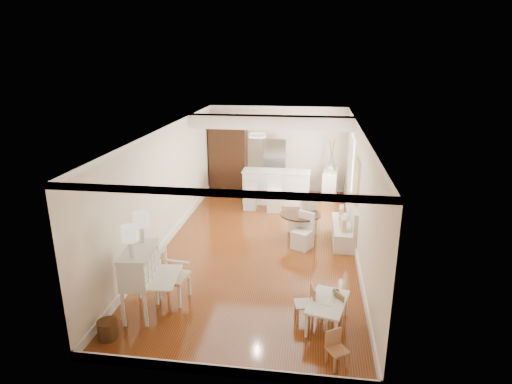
% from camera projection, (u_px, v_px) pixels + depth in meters
% --- Properties ---
extents(room, '(9.00, 9.04, 2.82)m').
position_uv_depth(room, '(264.00, 162.00, 10.03)').
color(room, brown).
rests_on(room, ground).
extents(secretary_bureau, '(1.05, 1.07, 1.22)m').
position_uv_depth(secretary_bureau, '(141.00, 281.00, 7.44)').
color(secretary_bureau, silver).
rests_on(secretary_bureau, ground).
extents(gustavian_armchair, '(0.63, 0.63, 1.00)m').
position_uv_depth(gustavian_armchair, '(172.00, 276.00, 7.85)').
color(gustavian_armchair, white).
rests_on(gustavian_armchair, ground).
extents(wicker_basket, '(0.39, 0.39, 0.32)m').
position_uv_depth(wicker_basket, '(108.00, 330.00, 6.87)').
color(wicker_basket, '#492D16').
rests_on(wicker_basket, ground).
extents(kids_table, '(0.78, 1.06, 0.47)m').
position_uv_depth(kids_table, '(327.00, 313.00, 7.16)').
color(kids_table, white).
rests_on(kids_table, ground).
extents(kids_chair_a, '(0.39, 0.39, 0.59)m').
position_uv_depth(kids_chair_a, '(332.00, 309.00, 7.18)').
color(kids_chair_a, olive).
rests_on(kids_chair_a, ground).
extents(kids_chair_b, '(0.38, 0.38, 0.67)m').
position_uv_depth(kids_chair_b, '(304.00, 303.00, 7.28)').
color(kids_chair_b, '#B67952').
rests_on(kids_chair_b, ground).
extents(kids_chair_c, '(0.37, 0.37, 0.56)m').
position_uv_depth(kids_chair_c, '(337.00, 350.00, 6.22)').
color(kids_chair_c, '#B77A53').
rests_on(kids_chair_c, ground).
extents(banquette, '(0.52, 1.60, 0.98)m').
position_uv_depth(banquette, '(344.00, 222.00, 10.40)').
color(banquette, silver).
rests_on(banquette, ground).
extents(dining_table, '(1.28, 1.28, 0.68)m').
position_uv_depth(dining_table, '(300.00, 226.00, 10.53)').
color(dining_table, '#3F2414').
rests_on(dining_table, ground).
extents(slip_chair_near, '(0.56, 0.57, 0.86)m').
position_uv_depth(slip_chair_near, '(302.00, 231.00, 10.02)').
color(slip_chair_near, white).
rests_on(slip_chair_near, ground).
extents(slip_chair_far, '(0.75, 0.75, 1.09)m').
position_uv_depth(slip_chair_far, '(303.00, 213.00, 10.83)').
color(slip_chair_far, white).
rests_on(slip_chair_far, ground).
extents(breakfast_counter, '(2.05, 0.65, 1.03)m').
position_uv_depth(breakfast_counter, '(276.00, 187.00, 13.09)').
color(breakfast_counter, white).
rests_on(breakfast_counter, ground).
extents(bar_stool_left, '(0.37, 0.37, 0.91)m').
position_uv_depth(bar_stool_left, '(250.00, 195.00, 12.56)').
color(bar_stool_left, silver).
rests_on(bar_stool_left, ground).
extents(bar_stool_right, '(0.44, 0.44, 1.03)m').
position_uv_depth(bar_stool_right, '(274.00, 194.00, 12.39)').
color(bar_stool_right, white).
rests_on(bar_stool_right, ground).
extents(pantry_cabinet, '(1.20, 0.60, 2.30)m').
position_uv_depth(pantry_cabinet, '(228.00, 157.00, 14.13)').
color(pantry_cabinet, '#381E11').
rests_on(pantry_cabinet, ground).
extents(fridge, '(0.75, 0.65, 1.80)m').
position_uv_depth(fridge, '(285.00, 166.00, 13.93)').
color(fridge, silver).
rests_on(fridge, ground).
extents(sideboard, '(0.53, 1.00, 0.92)m').
position_uv_depth(sideboard, '(330.00, 184.00, 13.54)').
color(sideboard, silver).
rests_on(sideboard, ground).
extents(pencil_cup, '(0.15, 0.15, 0.10)m').
position_uv_depth(pencil_cup, '(336.00, 293.00, 7.26)').
color(pencil_cup, '#67A460').
rests_on(pencil_cup, kids_table).
extents(branch_vase, '(0.22, 0.22, 0.19)m').
position_uv_depth(branch_vase, '(330.00, 167.00, 13.39)').
color(branch_vase, white).
rests_on(branch_vase, sideboard).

